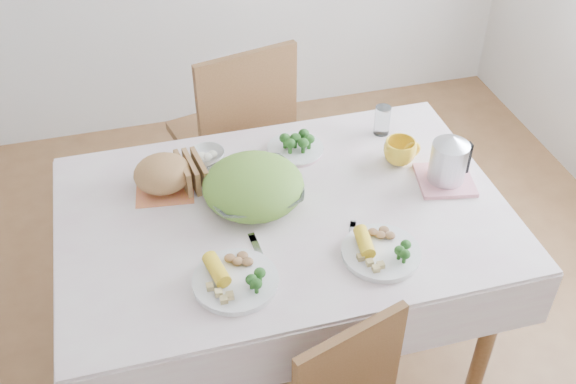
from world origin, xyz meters
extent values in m
plane|color=brown|center=(0.00, 0.00, 0.00)|extent=(3.60, 3.60, 0.00)
cube|color=brown|center=(0.00, 0.00, 0.38)|extent=(1.40, 0.90, 0.75)
cube|color=silver|center=(0.00, 0.00, 0.76)|extent=(1.50, 1.00, 0.01)
cube|color=brown|center=(-0.03, 0.85, 0.47)|extent=(0.55, 0.55, 1.01)
imported|color=white|center=(-0.09, 0.07, 0.80)|extent=(0.34, 0.34, 0.08)
cylinder|color=white|center=(-0.23, -0.29, 0.77)|extent=(0.30, 0.30, 0.02)
cylinder|color=white|center=(0.24, -0.29, 0.77)|extent=(0.33, 0.33, 0.02)
cylinder|color=beige|center=(0.13, 0.31, 0.77)|extent=(0.22, 0.22, 0.02)
cube|color=#DF7A47|center=(-0.37, 0.22, 0.76)|extent=(0.22, 0.22, 0.00)
ellipsoid|color=olive|center=(-0.37, 0.22, 0.82)|extent=(0.25, 0.24, 0.12)
imported|color=white|center=(-0.20, 0.34, 0.78)|extent=(0.14, 0.14, 0.04)
imported|color=yellow|center=(0.48, 0.15, 0.81)|extent=(0.12, 0.12, 0.09)
cylinder|color=white|center=(0.48, 0.34, 0.83)|extent=(0.06, 0.06, 0.12)
cube|color=pink|center=(0.59, 0.00, 0.77)|extent=(0.22, 0.22, 0.02)
cylinder|color=#B2B5BA|center=(0.59, 0.00, 0.88)|extent=(0.17, 0.17, 0.18)
cube|color=silver|center=(-0.13, -0.19, 0.76)|extent=(0.03, 0.19, 0.00)
cube|color=silver|center=(0.17, -0.20, 0.76)|extent=(0.09, 0.16, 0.00)
camera|label=1|loc=(-0.43, -1.65, 2.27)|focal=42.00mm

